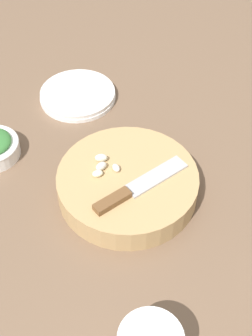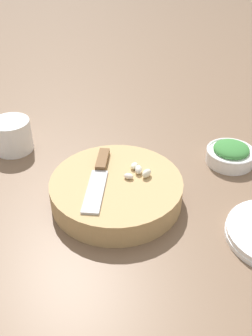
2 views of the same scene
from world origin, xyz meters
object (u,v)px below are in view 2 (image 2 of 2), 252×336
(garlic_cloves, at_px, (139,171))
(coffee_mug, at_px, (11,135))
(chef_knife, at_px, (99,175))
(cutting_board, at_px, (115,190))
(herb_bowl, at_px, (230,154))

(garlic_cloves, height_order, coffee_mug, coffee_mug)
(coffee_mug, bearing_deg, chef_knife, -43.93)
(cutting_board, distance_m, herb_bowl, 0.31)
(chef_knife, distance_m, garlic_cloves, 0.08)
(cutting_board, height_order, herb_bowl, cutting_board)
(herb_bowl, height_order, coffee_mug, coffee_mug)
(garlic_cloves, bearing_deg, chef_knife, -178.75)
(garlic_cloves, relative_size, coffee_mug, 0.50)
(chef_knife, xyz_separation_m, herb_bowl, (0.32, 0.10, -0.03))
(chef_knife, xyz_separation_m, coffee_mug, (-0.21, 0.20, -0.02))
(garlic_cloves, distance_m, herb_bowl, 0.26)
(garlic_cloves, xyz_separation_m, herb_bowl, (0.23, 0.10, -0.04))
(cutting_board, bearing_deg, coffee_mug, 137.81)
(coffee_mug, bearing_deg, herb_bowl, -11.31)
(coffee_mug, bearing_deg, garlic_cloves, -34.53)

